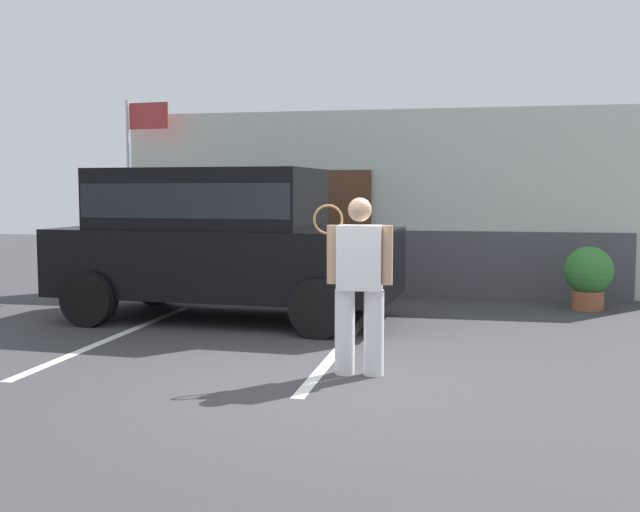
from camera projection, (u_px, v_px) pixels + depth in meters
ground_plane at (320, 379)px, 7.01m from camera, size 40.00×40.00×0.00m
parking_stripe_0 at (116, 336)px, 9.04m from camera, size 0.12×4.40×0.01m
parking_stripe_1 at (341, 346)px, 8.49m from camera, size 0.12×4.40×0.01m
house_frontage at (390, 208)px, 12.71m from camera, size 9.31×0.40×3.10m
parked_suv at (220, 236)px, 10.19m from camera, size 4.70×2.37×2.05m
tennis_player_man at (359, 283)px, 7.11m from camera, size 0.77×0.28×1.70m
potted_plant_by_porch at (589, 275)px, 11.04m from camera, size 0.71×0.71×0.94m
flag_pole at (138, 160)px, 13.00m from camera, size 0.80×0.10×3.31m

